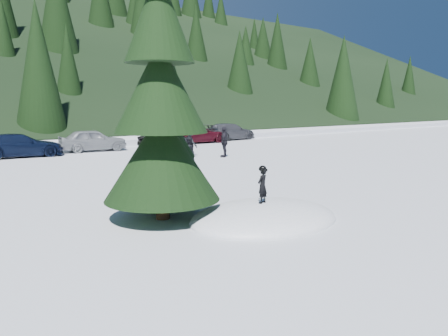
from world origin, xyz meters
TOP-DOWN VIEW (x-y plane):
  - ground at (0.00, 0.00)m, footprint 200.00×200.00m
  - snow_mound at (0.00, 0.00)m, footprint 4.48×3.52m
  - spruce_tall at (-2.20, 1.80)m, footprint 3.20×3.20m
  - spruce_short at (-1.20, 3.20)m, footprint 2.20×2.20m
  - child_skier at (-0.09, -0.01)m, footprint 0.41×0.33m
  - adult_0 at (4.03, 9.96)m, footprint 0.77×0.61m
  - adult_1 at (7.96, 12.05)m, footprint 1.11×1.06m
  - adult_2 at (6.54, 13.62)m, footprint 0.81×1.20m
  - car_3 at (-1.81, 19.58)m, footprint 5.10×2.46m
  - car_4 at (2.94, 20.12)m, footprint 4.64×2.37m
  - car_5 at (7.85, 19.16)m, footprint 3.98×2.15m
  - car_6 at (12.23, 21.01)m, footprint 4.99×2.44m
  - car_7 at (16.13, 21.73)m, footprint 5.29×2.52m

SIDE VIEW (x-z plane):
  - ground at x=0.00m, z-range 0.00..0.00m
  - snow_mound at x=0.00m, z-range -0.48..0.48m
  - car_5 at x=7.85m, z-range 0.00..1.25m
  - car_6 at x=12.23m, z-range 0.00..1.37m
  - car_3 at x=-1.81m, z-range 0.00..1.43m
  - car_7 at x=16.13m, z-range 0.00..1.49m
  - car_4 at x=2.94m, z-range 0.00..1.51m
  - adult_0 at x=4.03m, z-range 0.00..1.56m
  - adult_2 at x=6.54m, z-range 0.00..1.72m
  - adult_1 at x=7.96m, z-range 0.00..1.85m
  - child_skier at x=-0.09m, z-range 0.48..1.46m
  - spruce_short at x=-1.20m, z-range -0.58..4.79m
  - spruce_tall at x=-2.20m, z-range -0.98..7.62m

